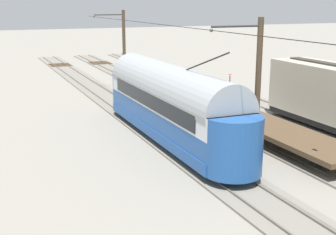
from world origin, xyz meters
name	(u,v)px	position (x,y,z in m)	size (l,w,h in m)	color
ground_plane	(218,118)	(0.00, 0.00, 0.00)	(220.00, 220.00, 0.00)	gray
track_streetcar_siding	(277,110)	(-5.02, -0.31, 0.05)	(2.80, 80.00, 0.18)	slate
track_adjacent_siding	(216,116)	(0.00, -0.31, 0.05)	(2.80, 80.00, 0.18)	slate
track_third_siding	(147,124)	(5.02, -0.31, 0.05)	(2.80, 80.00, 0.18)	slate
vintage_streetcar	(170,102)	(5.02, 3.53, 2.25)	(2.65, 16.05, 5.43)	#1E4C93
flatcar_far_siding	(270,127)	(0.00, 5.92, 0.86)	(2.80, 12.45, 1.60)	brown
catenary_pole_foreground	(123,48)	(2.50, -12.86, 3.64)	(2.81, 0.28, 6.95)	#423323
catenary_pole_mid_near	(256,88)	(2.50, 8.11, 3.64)	(2.81, 0.28, 6.95)	#423323
switch_stand	(230,80)	(-6.59, -9.72, 0.70)	(0.50, 0.30, 1.24)	black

